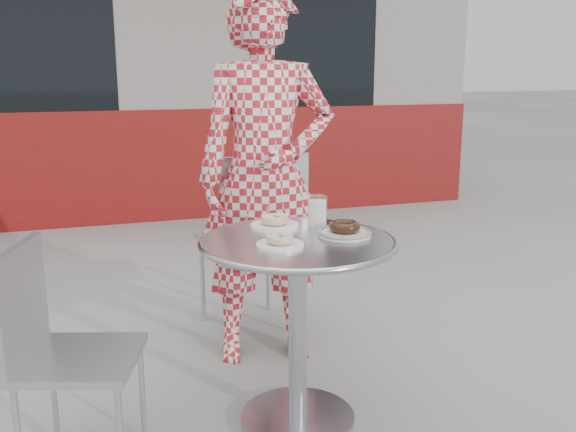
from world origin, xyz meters
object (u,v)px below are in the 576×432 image
object	(u,v)px
chair_left	(80,402)
seated_person	(266,178)
milk_cup	(317,212)
plate_near	(280,242)
plate_far	(275,222)
plate_checker	(345,231)
chair_far	(250,276)
bistro_table	(298,286)

from	to	relation	value
chair_left	seated_person	xyz separation A→B (m)	(0.86, 0.68, 0.62)
milk_cup	plate_near	bearing A→B (deg)	-133.63
plate_far	plate_checker	size ratio (longest dim) A/B	0.94
chair_left	milk_cup	xyz separation A→B (m)	(0.94, 0.21, 0.56)
plate_checker	milk_cup	xyz separation A→B (m)	(-0.05, 0.17, 0.04)
chair_far	plate_far	world-z (taller)	chair_far
chair_left	plate_near	world-z (taller)	chair_left
chair_far	plate_far	distance (m)	0.89
seated_person	plate_far	size ratio (longest dim) A/B	9.03
bistro_table	milk_cup	distance (m)	0.33
chair_left	plate_far	xyz separation A→B (m)	(0.77, 0.24, 0.52)
bistro_table	chair_far	distance (m)	0.99
plate_far	plate_checker	xyz separation A→B (m)	(0.21, -0.20, -0.00)
plate_checker	milk_cup	distance (m)	0.18
bistro_table	seated_person	distance (m)	0.71
chair_far	chair_left	xyz separation A→B (m)	(-0.87, -0.99, -0.05)
seated_person	milk_cup	distance (m)	0.47
chair_left	milk_cup	distance (m)	1.12
bistro_table	chair_left	size ratio (longest dim) A/B	0.93
chair_left	plate_near	bearing A→B (deg)	-74.86
chair_far	plate_far	xyz separation A→B (m)	(-0.09, -0.75, 0.47)
chair_far	chair_left	size ratio (longest dim) A/B	1.20
plate_near	plate_far	bearing A→B (deg)	76.79
plate_checker	chair_far	bearing A→B (deg)	97.38
plate_checker	chair_left	bearing A→B (deg)	-177.44
plate_near	milk_cup	bearing A→B (deg)	46.37
bistro_table	seated_person	world-z (taller)	seated_person
seated_person	plate_checker	xyz separation A→B (m)	(0.13, -0.63, -0.11)
bistro_table	plate_checker	xyz separation A→B (m)	(0.19, 0.00, 0.20)
plate_far	plate_checker	distance (m)	0.29
chair_left	seated_person	size ratio (longest dim) A/B	0.46
chair_left	bistro_table	bearing A→B (deg)	-69.62
chair_far	chair_left	distance (m)	1.32
seated_person	plate_near	bearing A→B (deg)	-93.36
plate_far	plate_near	bearing A→B (deg)	-103.21
seated_person	plate_far	world-z (taller)	seated_person
chair_far	plate_checker	bearing A→B (deg)	90.08
plate_far	plate_checker	bearing A→B (deg)	-43.09
chair_left	plate_checker	size ratio (longest dim) A/B	3.89
bistro_table	chair_far	bearing A→B (deg)	86.18
seated_person	milk_cup	world-z (taller)	seated_person
plate_near	milk_cup	distance (m)	0.34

